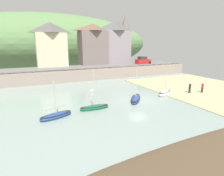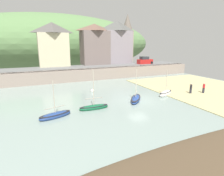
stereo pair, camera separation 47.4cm
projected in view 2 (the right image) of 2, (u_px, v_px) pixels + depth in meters
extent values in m
cube|color=gray|center=(139.00, 101.00, 25.38)|extent=(48.00, 40.00, 0.06)
cube|color=tan|center=(200.00, 87.00, 32.61)|extent=(18.00, 22.00, 0.10)
cube|color=gray|center=(98.00, 74.00, 40.21)|extent=(48.00, 2.40, 2.40)
cube|color=#606060|center=(93.00, 67.00, 43.22)|extent=(48.00, 9.00, 0.10)
ellipsoid|color=#557846|center=(54.00, 44.00, 70.84)|extent=(80.00, 44.00, 21.76)
cube|color=beige|center=(54.00, 50.00, 43.12)|extent=(6.81, 4.29, 7.70)
pyramid|color=#504D49|center=(52.00, 27.00, 41.93)|extent=(7.11, 4.59, 2.37)
cube|color=#6D605C|center=(95.00, 48.00, 47.06)|extent=(6.94, 4.61, 8.40)
pyramid|color=brown|center=(94.00, 27.00, 45.86)|extent=(7.24, 4.91, 1.73)
cube|color=gray|center=(117.00, 47.00, 49.51)|extent=(7.38, 4.29, 8.58)
pyramid|color=#4F4F4C|center=(117.00, 26.00, 48.19)|extent=(7.68, 4.59, 2.59)
cube|color=gray|center=(127.00, 46.00, 55.05)|extent=(2.80, 2.80, 9.14)
cone|color=#665B51|center=(128.00, 22.00, 53.42)|extent=(3.00, 3.00, 4.56)
ellipsoid|color=#125432|center=(94.00, 108.00, 21.95)|extent=(3.61, 0.99, 0.68)
ellipsoid|color=black|center=(94.00, 106.00, 21.90)|extent=(3.54, 0.97, 0.12)
cylinder|color=#B2A893|center=(93.00, 88.00, 21.37)|extent=(0.09, 0.09, 4.23)
cylinder|color=gray|center=(94.00, 98.00, 21.67)|extent=(2.16, 0.09, 0.07)
ellipsoid|color=navy|center=(136.00, 99.00, 25.25)|extent=(3.60, 4.09, 0.70)
ellipsoid|color=black|center=(136.00, 98.00, 25.20)|extent=(3.53, 4.00, 0.12)
cylinder|color=#B2A893|center=(136.00, 83.00, 24.72)|extent=(0.09, 0.09, 3.80)
cylinder|color=gray|center=(136.00, 93.00, 25.04)|extent=(1.60, 1.97, 0.07)
ellipsoid|color=silver|center=(166.00, 94.00, 27.81)|extent=(3.40, 2.16, 0.97)
ellipsoid|color=black|center=(166.00, 92.00, 27.74)|extent=(3.34, 2.12, 0.12)
cylinder|color=#B2A893|center=(167.00, 80.00, 27.32)|extent=(0.09, 0.09, 3.17)
cylinder|color=gray|center=(166.00, 86.00, 27.52)|extent=(1.96, 0.91, 0.07)
ellipsoid|color=navy|center=(55.00, 116.00, 19.48)|extent=(3.72, 2.13, 0.71)
ellipsoid|color=black|center=(55.00, 114.00, 19.44)|extent=(3.65, 2.08, 0.12)
cylinder|color=#B2A893|center=(54.00, 97.00, 18.99)|extent=(0.09, 0.09, 3.43)
cylinder|color=gray|center=(55.00, 107.00, 19.26)|extent=(2.15, 0.74, 0.07)
cube|color=#B31E1B|center=(145.00, 62.00, 48.80)|extent=(4.17, 1.88, 1.20)
cube|color=#282D33|center=(144.00, 58.00, 48.47)|extent=(2.16, 1.59, 0.80)
cylinder|color=black|center=(148.00, 62.00, 50.22)|extent=(0.64, 0.22, 0.64)
cylinder|color=black|center=(152.00, 63.00, 48.80)|extent=(0.64, 0.22, 0.64)
cylinder|color=black|center=(138.00, 63.00, 48.93)|extent=(0.64, 0.22, 0.64)
cylinder|color=black|center=(141.00, 63.00, 47.51)|extent=(0.64, 0.22, 0.64)
cube|color=#282833|center=(191.00, 91.00, 28.50)|extent=(0.28, 0.20, 0.82)
cylinder|color=black|center=(191.00, 86.00, 28.33)|extent=(0.34, 0.34, 0.58)
sphere|color=#D1A889|center=(191.00, 84.00, 28.24)|extent=(0.22, 0.22, 0.22)
cube|color=#282833|center=(203.00, 90.00, 28.72)|extent=(0.28, 0.20, 0.82)
cylinder|color=red|center=(204.00, 86.00, 28.56)|extent=(0.34, 0.34, 0.58)
sphere|color=#D1A889|center=(204.00, 84.00, 28.46)|extent=(0.22, 0.22, 0.22)
sphere|color=silver|center=(92.00, 91.00, 29.79)|extent=(0.61, 0.61, 0.61)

